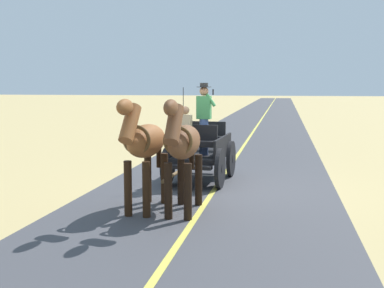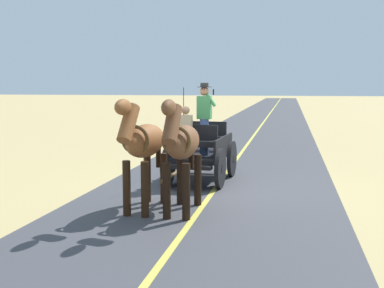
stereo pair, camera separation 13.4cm
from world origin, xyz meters
name	(u,v)px [view 1 (the left image)]	position (x,y,z in m)	size (l,w,h in m)	color
ground_plane	(217,186)	(0.00, 0.00, 0.00)	(200.00, 200.00, 0.00)	tan
road_surface	(217,186)	(0.00, 0.00, 0.00)	(5.61, 160.00, 0.01)	#424247
road_centre_stripe	(217,186)	(0.00, 0.00, 0.01)	(0.12, 160.00, 0.00)	#DBCC4C
horse_drawn_carriage	(200,150)	(0.50, -0.54, 0.82)	(1.54, 4.52, 2.50)	black
horse_near_side	(183,145)	(0.30, 2.51, 1.32)	(0.56, 2.13, 2.21)	brown
horse_off_side	(145,144)	(1.06, 2.47, 1.32)	(0.65, 2.13, 2.21)	brown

